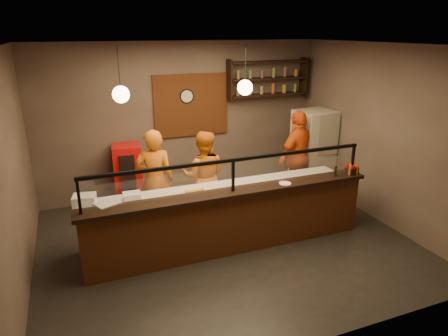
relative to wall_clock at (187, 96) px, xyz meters
name	(u,v)px	position (x,y,z in m)	size (l,w,h in m)	color
floor	(226,242)	(-0.10, -2.46, -2.10)	(6.00, 6.00, 0.00)	black
ceiling	(226,45)	(-0.10, -2.46, 1.10)	(6.00, 6.00, 0.00)	#3A302C
wall_back	(182,120)	(-0.10, 0.04, -0.50)	(6.00, 6.00, 0.00)	#6D5C50
wall_left	(12,176)	(-3.10, -2.46, -0.50)	(5.00, 5.00, 0.00)	#6D5C50
wall_right	(379,134)	(2.90, -2.46, -0.50)	(5.00, 5.00, 0.00)	#6D5C50
wall_front	(317,219)	(-0.10, -4.96, -0.50)	(6.00, 6.00, 0.00)	#6D5C50
brick_patch	(191,105)	(0.10, 0.01, -0.20)	(1.60, 0.04, 1.30)	brown
service_counter	(233,223)	(-0.10, -2.76, -1.60)	(4.60, 0.25, 1.00)	brown
counter_ledge	(233,193)	(-0.10, -2.76, -1.07)	(4.70, 0.37, 0.06)	black
worktop_cabinet	(221,215)	(-0.10, -2.26, -1.68)	(4.60, 0.75, 0.85)	gray
worktop	(221,190)	(-0.10, -2.26, -1.23)	(4.60, 0.75, 0.05)	silver
sneeze_guard	(233,172)	(-0.10, -2.76, -0.73)	(4.50, 0.05, 0.52)	white
wall_shelving	(268,78)	(1.80, -0.14, 0.30)	(1.84, 0.28, 0.85)	black
wall_clock	(187,96)	(0.00, 0.00, 0.00)	(0.30, 0.30, 0.04)	black
pendant_left	(121,94)	(-1.60, -2.26, 0.45)	(0.24, 0.24, 0.77)	black
pendant_right	(245,87)	(0.30, -2.26, 0.45)	(0.24, 0.24, 0.77)	black
cook_left	(155,180)	(-1.05, -1.47, -1.19)	(0.66, 0.44, 1.82)	orange
cook_mid	(204,176)	(-0.13, -1.44, -1.25)	(0.83, 0.64, 1.70)	orange
cook_right	(298,157)	(1.93, -1.33, -1.15)	(1.12, 0.47, 1.91)	#E35515
fridge	(313,152)	(2.50, -1.01, -1.20)	(0.75, 0.70, 1.80)	beige
red_cooler	(128,175)	(-1.35, -0.31, -1.46)	(0.55, 0.50, 1.27)	red
pizza_dough	(198,193)	(-0.53, -2.30, -1.19)	(0.55, 0.55, 0.01)	silver
prep_tub_a	(132,197)	(-1.56, -2.22, -1.13)	(0.27, 0.21, 0.13)	white
prep_tub_b	(84,200)	(-2.25, -2.12, -1.12)	(0.33, 0.26, 0.16)	silver
prep_tub_c	(108,208)	(-1.95, -2.53, -1.11)	(0.34, 0.28, 0.17)	silver
rolling_pin	(195,190)	(-0.55, -2.22, -1.17)	(0.06, 0.06, 0.32)	yellow
condiment_caddy	(352,171)	(2.10, -2.79, -0.99)	(0.19, 0.15, 0.11)	black
pepper_mill	(335,171)	(1.75, -2.80, -0.95)	(0.04, 0.04, 0.19)	black
small_plate	(285,183)	(0.80, -2.80, -1.03)	(0.19, 0.19, 0.01)	white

